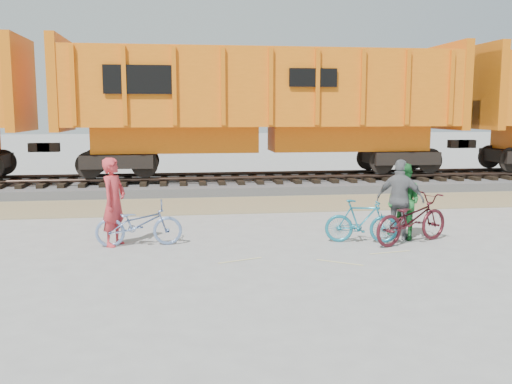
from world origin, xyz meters
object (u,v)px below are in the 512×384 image
Objects in this scene: bicycle_blue at (139,224)px; person_solo at (114,202)px; hopper_car_center at (263,104)px; person_man at (404,201)px; person_woman at (400,200)px; bicycle_maroon at (412,219)px; bicycle_teal at (361,221)px.

person_solo is (-0.50, 0.10, 0.45)m from bicycle_blue.
person_solo is at bearing -117.91° from hopper_car_center.
hopper_car_center reaches higher than bicycle_blue.
person_woman is (-0.08, 0.00, 0.04)m from person_man.
bicycle_maroon is at bearing 139.35° from person_woman.
bicycle_blue is 0.68m from person_solo.
bicycle_maroon is at bearing -78.59° from hopper_car_center.
person_solo is at bearing 97.74° from bicycle_teal.
hopper_car_center is 8.94m from person_man.
person_woman is at bearing -68.13° from person_solo.
bicycle_blue is 1.15× the size of bicycle_teal.
person_solo is 1.10× the size of person_man.
bicycle_blue is 5.68m from bicycle_maroon.
person_solo is 1.05× the size of person_woman.
bicycle_blue is at bearing -115.18° from person_man.
person_woman is at bearing -78.72° from hopper_car_center.
bicycle_maroon reaches higher than bicycle_blue.
hopper_car_center is 8.05× the size of person_woman.
bicycle_blue is (-3.86, -8.33, -2.54)m from hopper_car_center.
hopper_car_center is at bearing -27.18° from bicycle_blue.
bicycle_teal is 0.84× the size of person_solo.
bicycle_maroon is 1.14× the size of person_woman.
bicycle_teal is 0.92× the size of person_man.
person_solo is at bearing -115.98° from person_man.
person_woman reaches higher than person_man.
person_man is 0.95× the size of person_woman.
person_solo reaches higher than bicycle_teal.
bicycle_blue is at bearing -76.95° from person_solo.
person_man is at bearing -65.79° from bicycle_teal.
person_man is (6.13, -0.26, -0.08)m from person_solo.
bicycle_maroon is 0.54m from person_woman.
person_woman reaches higher than bicycle_teal.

